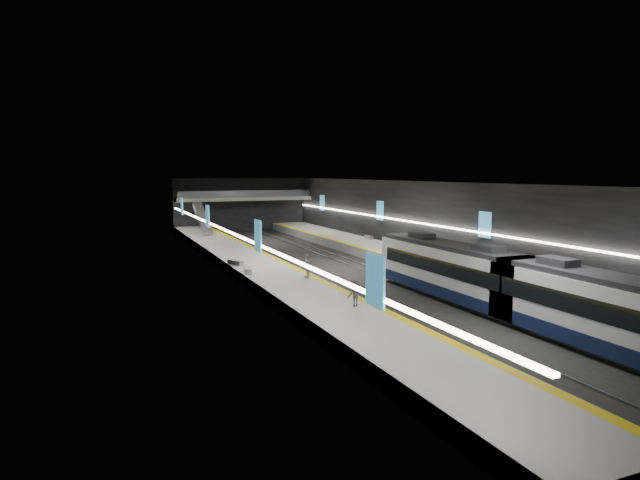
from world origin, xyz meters
name	(u,v)px	position (x,y,z in m)	size (l,w,h in m)	color
ground	(338,270)	(0.00, 0.00, 0.00)	(70.00, 70.00, 0.00)	black
ceiling	(339,182)	(0.00, 0.00, 8.00)	(20.00, 70.00, 0.04)	beige
wall_left	(230,231)	(-10.00, 0.00, 4.00)	(0.04, 70.00, 8.00)	black
wall_right	(431,222)	(10.00, 0.00, 4.00)	(0.04, 70.00, 8.00)	black
wall_back	(241,205)	(0.00, 35.00, 4.00)	(20.00, 0.04, 8.00)	black
platform_left	(260,270)	(-7.50, 0.00, 0.50)	(5.00, 70.00, 1.00)	slate
tile_surface_left	(259,264)	(-7.50, 0.00, 1.01)	(5.00, 70.00, 0.02)	#A7A7A2
tactile_strip_left	(284,262)	(-5.30, 0.00, 1.02)	(0.60, 70.00, 0.02)	yellow
platform_right	(408,259)	(7.50, 0.00, 0.50)	(5.00, 70.00, 1.00)	slate
tile_surface_right	(408,254)	(7.50, 0.00, 1.01)	(5.00, 70.00, 0.02)	#A7A7A2
tactile_strip_right	(389,255)	(5.30, 0.00, 1.02)	(0.60, 70.00, 0.02)	yellow
rails	(338,269)	(0.00, 0.00, 0.06)	(6.52, 70.00, 0.12)	gray
train	(519,287)	(2.50, -20.00, 2.20)	(2.69, 28.06, 3.60)	#10193B
ad_posters	(334,220)	(0.00, 1.00, 4.50)	(19.94, 53.50, 2.20)	#45A3D1
cove_light_left	(233,233)	(-9.80, 0.00, 3.80)	(0.25, 68.60, 0.12)	white
cove_light_right	(429,224)	(9.80, 0.00, 3.80)	(0.25, 68.60, 0.12)	white
mezzanine_bridge	(244,198)	(0.00, 32.93, 5.04)	(20.00, 3.00, 1.50)	gray
escalator	(202,218)	(-7.50, 26.00, 2.90)	(1.20, 8.00, 0.60)	#99999E
bench_left_near	(248,270)	(-9.50, -3.57, 1.23)	(0.52, 1.86, 0.46)	#99999E
bench_left_far	(236,263)	(-9.50, 0.35, 1.21)	(0.49, 1.75, 0.43)	#99999E
bench_right_near	(517,272)	(9.50, -12.45, 1.21)	(0.48, 1.73, 0.42)	#99999E
bench_right_far	(369,237)	(9.50, 11.87, 1.20)	(0.46, 1.64, 0.40)	#99999E
passenger_right_a	(533,277)	(6.70, -16.88, 1.91)	(0.66, 0.44, 1.82)	#C66849
passenger_left_a	(307,266)	(-5.90, -7.16, 1.89)	(1.05, 0.44, 1.79)	beige
passenger_left_b	(355,294)	(-6.44, -16.26, 1.77)	(1.00, 0.58, 1.55)	#3A393F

